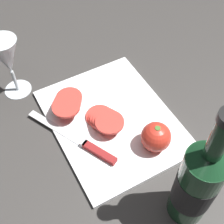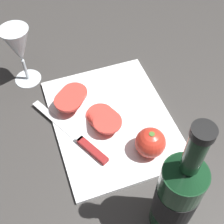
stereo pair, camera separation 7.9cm
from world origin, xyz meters
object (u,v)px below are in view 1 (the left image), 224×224
at_px(whole_tomato, 156,137).
at_px(wine_glass, 7,59).
at_px(wine_bottle, 197,184).
at_px(knife, 89,147).
at_px(tomato_slice_stack_near, 68,102).
at_px(tomato_slice_stack_far, 104,119).

bearing_deg(whole_tomato, wine_glass, 34.02).
distance_m(wine_bottle, whole_tomato, 0.18).
xyz_separation_m(whole_tomato, knife, (0.07, 0.14, -0.03)).
height_order(wine_glass, tomato_slice_stack_near, wine_glass).
bearing_deg(wine_bottle, wine_glass, 22.27).
xyz_separation_m(whole_tomato, tomato_slice_stack_near, (0.21, 0.14, -0.02)).
bearing_deg(knife, tomato_slice_stack_far, -82.31).
bearing_deg(wine_glass, tomato_slice_stack_far, -145.43).
height_order(wine_bottle, knife, wine_bottle).
xyz_separation_m(wine_glass, tomato_slice_stack_near, (-0.13, -0.10, -0.09)).
bearing_deg(whole_tomato, wine_bottle, 170.82).
relative_size(whole_tomato, tomato_slice_stack_near, 0.59).
height_order(wine_glass, whole_tomato, wine_glass).
xyz_separation_m(wine_bottle, tomato_slice_stack_near, (0.37, 0.11, -0.09)).
relative_size(whole_tomato, knife, 0.30).
distance_m(wine_glass, tomato_slice_stack_near, 0.19).
bearing_deg(wine_bottle, whole_tomato, -9.18).
height_order(whole_tomato, tomato_slice_stack_near, whole_tomato).
height_order(wine_bottle, whole_tomato, wine_bottle).
bearing_deg(wine_glass, knife, -162.02).
bearing_deg(tomato_slice_stack_far, wine_glass, 34.57).
bearing_deg(knife, whole_tomato, -143.02).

